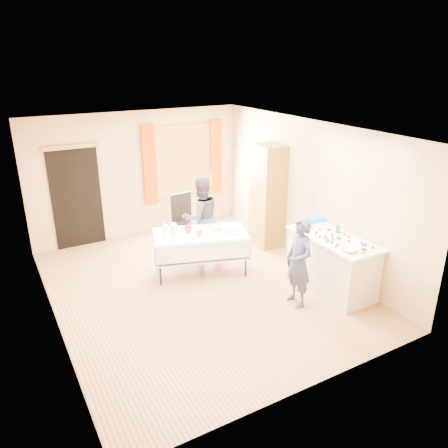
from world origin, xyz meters
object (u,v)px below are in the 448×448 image
chair (187,232)px  woman (201,217)px  girl (299,262)px  party_table (201,249)px  counter (332,263)px  cabinet (268,197)px

chair → woman: size_ratio=0.70×
girl → party_table: bearing=-151.5°
girl → woman: 2.36m
chair → woman: (0.08, -0.49, 0.45)m
girl → woman: size_ratio=0.91×
counter → woman: woman is taller
woman → girl: bearing=102.5°
counter → party_table: (-1.60, 1.57, -0.01)m
counter → woman: 2.56m
cabinet → woman: size_ratio=1.31×
cabinet → woman: (-1.38, 0.18, -0.24)m
cabinet → chair: (-1.46, 0.67, -0.70)m
cabinet → party_table: (-1.70, -0.44, -0.58)m
chair → cabinet: bearing=-31.8°
cabinet → chair: 1.75m
chair → counter: bearing=-70.1°
party_table → girl: size_ratio=1.28×
party_table → girl: girl is taller
counter → chair: 3.01m
cabinet → girl: bearing=-112.6°
cabinet → woman: bearing=172.5°
counter → girl: bearing=-171.7°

